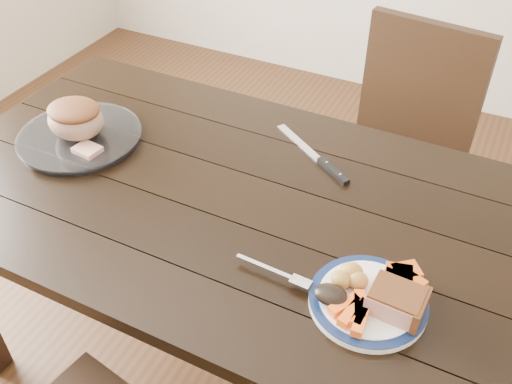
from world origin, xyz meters
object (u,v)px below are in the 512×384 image
at_px(dinner_plate, 368,301).
at_px(pork_slice, 396,301).
at_px(dining_table, 232,220).
at_px(fork, 279,273).
at_px(roast_joint, 76,120).
at_px(chair_far, 400,144).
at_px(serving_platter, 80,138).
at_px(carving_knife, 324,163).

bearing_deg(dinner_plate, pork_slice, -4.76).
bearing_deg(dining_table, fork, -42.40).
distance_m(dining_table, roast_joint, 0.52).
bearing_deg(roast_joint, dining_table, -1.84).
bearing_deg(chair_far, serving_platter, 50.70).
bearing_deg(fork, dining_table, 140.65).
relative_size(serving_platter, carving_knife, 1.22).
xyz_separation_m(chair_far, dinner_plate, (0.15, -0.92, 0.23)).
bearing_deg(roast_joint, dinner_plate, -12.42).
bearing_deg(fork, pork_slice, 6.83).
bearing_deg(fork, carving_knife, 100.85).
distance_m(serving_platter, roast_joint, 0.06).
bearing_deg(carving_knife, roast_joint, -129.85).
xyz_separation_m(chair_far, carving_knife, (-0.10, -0.52, 0.23)).
xyz_separation_m(chair_far, pork_slice, (0.20, -0.93, 0.27)).
relative_size(chair_far, pork_slice, 8.79).
xyz_separation_m(fork, roast_joint, (-0.72, 0.22, 0.05)).
distance_m(chair_far, roast_joint, 1.10).
xyz_separation_m(dining_table, chair_far, (0.27, 0.74, -0.13)).
bearing_deg(roast_joint, chair_far, 43.15).
distance_m(chair_far, pork_slice, 0.99).
relative_size(serving_platter, pork_slice, 3.21).
relative_size(pork_slice, fork, 0.59).
distance_m(dining_table, serving_platter, 0.51).
height_order(serving_platter, roast_joint, roast_joint).
xyz_separation_m(dining_table, roast_joint, (-0.50, 0.02, 0.16)).
height_order(chair_far, dinner_plate, chair_far).
distance_m(chair_far, carving_knife, 0.58).
bearing_deg(fork, serving_platter, 165.94).
bearing_deg(dining_table, roast_joint, 178.16).
xyz_separation_m(dinner_plate, serving_platter, (-0.92, 0.20, 0.00)).
xyz_separation_m(dining_table, dinner_plate, (0.42, -0.19, 0.10)).
relative_size(pork_slice, roast_joint, 0.66).
height_order(dining_table, dinner_plate, dinner_plate).
relative_size(fork, roast_joint, 1.11).
bearing_deg(fork, roast_joint, 165.94).
bearing_deg(roast_joint, carving_knife, 16.80).
bearing_deg(dinner_plate, dining_table, 156.10).
xyz_separation_m(serving_platter, roast_joint, (0.00, 0.00, 0.06)).
height_order(serving_platter, carving_knife, serving_platter).
bearing_deg(carving_knife, dining_table, -94.47).
bearing_deg(chair_far, dining_table, 77.25).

